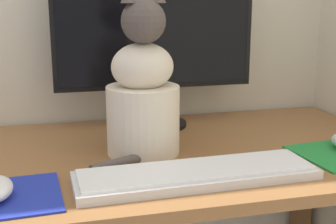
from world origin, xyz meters
name	(u,v)px	position (x,y,z in m)	size (l,w,h in m)	color
desk	(157,198)	(0.00, 0.00, 0.62)	(1.18, 0.62, 0.74)	brown
monitor	(155,32)	(0.05, 0.21, 1.00)	(0.54, 0.17, 0.45)	black
keyboard	(197,174)	(0.04, -0.19, 0.75)	(0.48, 0.14, 0.02)	silver
mousepad_left	(1,198)	(-0.33, -0.19, 0.74)	(0.22, 0.19, 0.00)	#1E2D9E
cat	(143,93)	(-0.03, 0.00, 0.88)	(0.22, 0.22, 0.37)	beige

